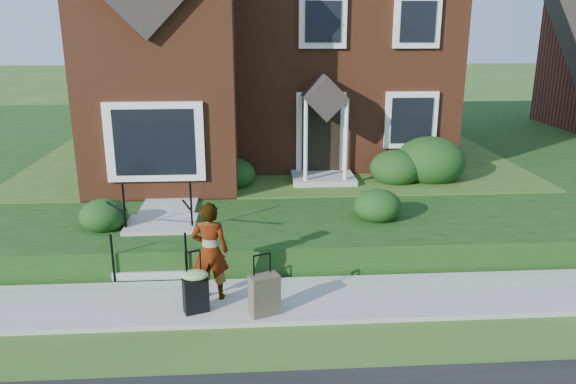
{
  "coord_description": "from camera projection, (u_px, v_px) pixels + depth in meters",
  "views": [
    {
      "loc": [
        -0.65,
        -8.58,
        4.52
      ],
      "look_at": [
        0.06,
        2.0,
        1.36
      ],
      "focal_mm": 35.0,
      "sensor_mm": 36.0,
      "label": 1
    }
  ],
  "objects": [
    {
      "name": "ground",
      "position": [
        292.0,
        302.0,
        9.54
      ],
      "size": [
        120.0,
        120.0,
        0.0
      ],
      "primitive_type": "plane",
      "color": "#2D5119",
      "rests_on": "ground"
    },
    {
      "name": "sidewalk",
      "position": [
        292.0,
        300.0,
        9.53
      ],
      "size": [
        60.0,
        1.6,
        0.08
      ],
      "primitive_type": "cube",
      "color": "#9E9B93",
      "rests_on": "ground"
    },
    {
      "name": "foundation_shrubs",
      "position": [
        325.0,
        166.0,
        14.05
      ],
      "size": [
        9.74,
        4.56,
        1.27
      ],
      "color": "#123510",
      "rests_on": "terrace"
    },
    {
      "name": "suitcase_olive",
      "position": [
        264.0,
        295.0,
        8.89
      ],
      "size": [
        0.53,
        0.41,
        1.01
      ],
      "rotation": [
        0.0,
        0.0,
        0.38
      ],
      "color": "brown",
      "rests_on": "sidewalk"
    },
    {
      "name": "woman",
      "position": [
        210.0,
        251.0,
        9.29
      ],
      "size": [
        0.66,
        0.48,
        1.69
      ],
      "primitive_type": "imported",
      "rotation": [
        0.0,
        0.0,
        3.01
      ],
      "color": "#999999",
      "rests_on": "sidewalk"
    },
    {
      "name": "suitcase_black",
      "position": [
        196.0,
        289.0,
        8.94
      ],
      "size": [
        0.52,
        0.47,
        1.03
      ],
      "rotation": [
        0.0,
        0.0,
        0.35
      ],
      "color": "black",
      "rests_on": "sidewalk"
    },
    {
      "name": "front_steps",
      "position": [
        158.0,
        240.0,
        11.01
      ],
      "size": [
        1.4,
        2.02,
        1.5
      ],
      "color": "#9E9B93",
      "rests_on": "ground"
    },
    {
      "name": "main_house",
      "position": [
        263.0,
        0.0,
        17.21
      ],
      "size": [
        10.4,
        10.2,
        9.4
      ],
      "color": "brown",
      "rests_on": "terrace"
    },
    {
      "name": "terrace",
      "position": [
        381.0,
        147.0,
        20.13
      ],
      "size": [
        44.0,
        20.0,
        0.6
      ],
      "primitive_type": "cube",
      "color": "#17380F",
      "rests_on": "ground"
    },
    {
      "name": "walkway",
      "position": [
        177.0,
        188.0,
        13.98
      ],
      "size": [
        1.2,
        6.0,
        0.06
      ],
      "primitive_type": "cube",
      "color": "#9E9B93",
      "rests_on": "terrace"
    }
  ]
}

